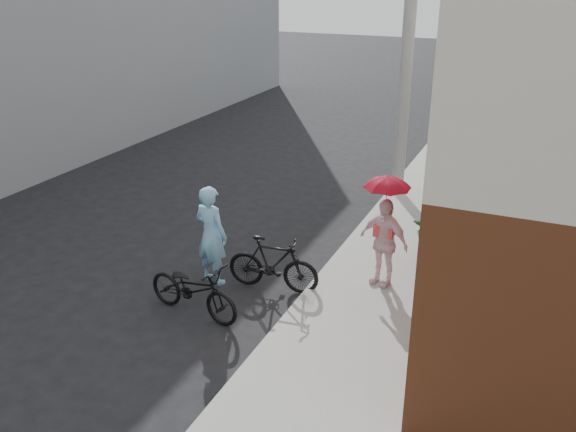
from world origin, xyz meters
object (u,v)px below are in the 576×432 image
Objects in this scene: kimono_woman at (383,242)px; planter at (428,250)px; officer at (211,235)px; bike_right at (273,264)px; utility_pole at (408,47)px; bike_left at (193,289)px.

kimono_woman is 1.64m from planter.
kimono_woman is (2.78, 0.93, 0.00)m from officer.
bike_right is 1.90m from kimono_woman.
utility_pole is 4.34× the size of bike_right.
bike_left is at bearing -103.79° from utility_pole.
planter is at bearing -66.19° from utility_pole.
kimono_woman is at bearing -42.47° from bike_left.
officer is 1.15× the size of kimono_woman.
utility_pole is 7.42m from bike_left.
bike_left is (0.28, -1.08, -0.44)m from officer.
bike_right reaches higher than planter.
officer is 5.00× the size of planter.
bike_left is at bearing 141.24° from bike_right.
officer is at bearing -144.17° from kimono_woman.
bike_left is 1.48m from bike_right.
utility_pole is 4.77m from planter.
bike_left is at bearing -131.41° from planter.
utility_pole is 5.33m from kimono_woman.
kimono_woman reaches higher than planter.
planter is (0.51, 1.40, -0.68)m from kimono_woman.
bike_left is at bearing 117.17° from officer.
officer reaches higher than kimono_woman.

